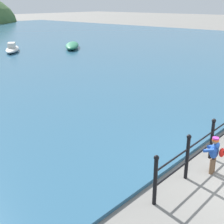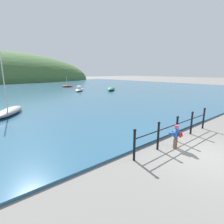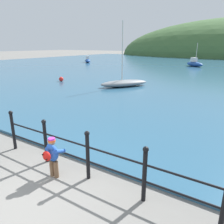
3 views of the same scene
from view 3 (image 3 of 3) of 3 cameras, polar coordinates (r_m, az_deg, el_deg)
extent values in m
plane|color=slate|center=(4.98, -22.79, -22.04)|extent=(200.00, 200.00, 0.00)
cylinder|color=black|center=(7.19, -24.38, -4.73)|extent=(0.09, 0.09, 1.10)
sphere|color=black|center=(7.00, -24.98, -0.18)|extent=(0.12, 0.12, 0.12)
cylinder|color=black|center=(6.10, -16.91, -7.75)|extent=(0.09, 0.09, 1.10)
sphere|color=black|center=(5.88, -17.41, -2.45)|extent=(0.12, 0.12, 0.12)
cylinder|color=black|center=(5.18, -6.33, -11.71)|extent=(0.09, 0.09, 1.10)
sphere|color=black|center=(4.92, -6.56, -5.60)|extent=(0.12, 0.12, 0.12)
cylinder|color=black|center=(4.53, 8.45, -16.41)|extent=(0.09, 0.09, 1.10)
sphere|color=black|center=(4.23, 8.81, -9.64)|extent=(0.12, 0.12, 0.12)
cylinder|color=black|center=(4.28, 27.31, -20.64)|extent=(0.09, 0.09, 1.10)
cylinder|color=black|center=(5.06, -6.44, -9.03)|extent=(5.71, 0.04, 0.04)
cylinder|color=black|center=(5.23, -6.30, -12.67)|extent=(5.71, 0.04, 0.04)
cylinder|color=brown|center=(5.60, -15.39, -13.92)|extent=(0.11, 0.11, 0.42)
cylinder|color=brown|center=(5.52, -14.37, -14.32)|extent=(0.11, 0.11, 0.42)
ellipsoid|color=blue|center=(5.36, -15.22, -10.36)|extent=(0.32, 0.25, 0.40)
ellipsoid|color=blue|center=(5.24, -15.82, -8.86)|extent=(0.21, 0.14, 0.18)
cylinder|color=blue|center=(5.48, -15.69, -9.17)|extent=(0.12, 0.32, 0.19)
cylinder|color=blue|center=(5.30, -13.40, -9.92)|extent=(0.12, 0.32, 0.19)
sphere|color=#A37556|center=(5.23, -15.47, -7.49)|extent=(0.17, 0.17, 0.17)
cylinder|color=#E5511E|center=(5.22, -15.50, -7.19)|extent=(0.17, 0.17, 0.04)
cylinder|color=#B233AD|center=(5.21, -15.54, -6.79)|extent=(0.16, 0.16, 0.04)
ellipsoid|color=red|center=(5.23, -16.71, -10.98)|extent=(0.23, 0.15, 0.24)
sphere|color=black|center=(5.20, -17.66, -10.57)|extent=(0.04, 0.04, 0.04)
sphere|color=black|center=(5.18, -16.76, -11.84)|extent=(0.04, 0.04, 0.04)
ellipsoid|color=#1E4793|center=(33.61, 20.77, 11.61)|extent=(3.07, 2.77, 0.65)
cube|color=silver|center=(33.76, 20.63, 12.70)|extent=(1.03, 0.98, 0.58)
cylinder|color=beige|center=(33.40, 21.23, 14.29)|extent=(0.07, 0.07, 2.54)
ellipsoid|color=#1E4793|center=(39.10, -6.38, 13.17)|extent=(2.69, 2.78, 0.57)
cube|color=silver|center=(39.29, -6.44, 13.98)|extent=(0.92, 0.94, 0.51)
ellipsoid|color=gray|center=(16.17, 3.20, 7.51)|extent=(2.96, 3.68, 0.47)
cylinder|color=beige|center=(15.87, 2.72, 15.53)|extent=(0.07, 0.07, 4.04)
sphere|color=red|center=(18.94, -13.14, 8.36)|extent=(0.38, 0.38, 0.38)
camera|label=1|loc=(10.87, -58.03, 15.85)|focal=50.00mm
camera|label=2|loc=(10.15, -60.99, 9.20)|focal=28.00mm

